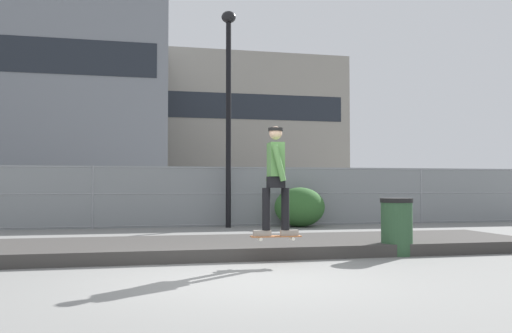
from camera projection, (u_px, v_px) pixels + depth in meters
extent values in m
plane|color=slate|center=(242.00, 280.00, 7.04)|extent=(120.00, 120.00, 0.00)
cube|color=#3D3A38|center=(212.00, 247.00, 9.96)|extent=(12.42, 2.65, 0.22)
cube|color=#9E5B33|center=(276.00, 236.00, 8.44)|extent=(0.81, 0.24, 0.02)
cylinder|color=silver|center=(290.00, 238.00, 8.57)|extent=(0.06, 0.03, 0.05)
cylinder|color=silver|center=(293.00, 239.00, 8.39)|extent=(0.06, 0.03, 0.05)
cylinder|color=silver|center=(259.00, 238.00, 8.48)|extent=(0.06, 0.03, 0.05)
cylinder|color=silver|center=(261.00, 239.00, 8.31)|extent=(0.06, 0.03, 0.05)
cube|color=#99999E|center=(292.00, 237.00, 8.48)|extent=(0.06, 0.14, 0.01)
cube|color=#99999E|center=(260.00, 237.00, 8.40)|extent=(0.06, 0.14, 0.01)
cube|color=gray|center=(289.00, 233.00, 8.48)|extent=(0.28, 0.11, 0.09)
cube|color=gray|center=(262.00, 233.00, 8.41)|extent=(0.28, 0.11, 0.09)
cylinder|color=black|center=(285.00, 209.00, 8.48)|extent=(0.13, 0.13, 0.67)
cylinder|color=black|center=(266.00, 209.00, 8.43)|extent=(0.13, 0.13, 0.67)
cube|color=black|center=(276.00, 182.00, 8.47)|extent=(0.26, 0.35, 0.18)
cube|color=#4C7F3F|center=(276.00, 160.00, 8.48)|extent=(0.24, 0.39, 0.54)
cylinder|color=#4C7F3F|center=(273.00, 164.00, 8.72)|extent=(0.23, 0.10, 0.58)
cylinder|color=#4C7F3F|center=(279.00, 163.00, 8.24)|extent=(0.23, 0.10, 0.58)
sphere|color=tan|center=(276.00, 133.00, 8.50)|extent=(0.21, 0.21, 0.21)
cylinder|color=black|center=(276.00, 129.00, 8.50)|extent=(0.24, 0.24, 0.05)
cylinder|color=gray|center=(93.00, 197.00, 15.65)|extent=(0.06, 0.06, 1.85)
cylinder|color=gray|center=(268.00, 196.00, 16.80)|extent=(0.06, 0.06, 1.85)
cylinder|color=gray|center=(421.00, 196.00, 17.95)|extent=(0.06, 0.06, 1.85)
cylinder|color=gray|center=(184.00, 168.00, 16.26)|extent=(26.58, 0.04, 0.04)
cylinder|color=gray|center=(184.00, 194.00, 16.23)|extent=(26.58, 0.04, 0.04)
cylinder|color=gray|center=(183.00, 225.00, 16.19)|extent=(26.58, 0.04, 0.04)
cube|color=gray|center=(184.00, 197.00, 16.22)|extent=(26.58, 0.01, 1.85)
cylinder|color=black|center=(228.00, 125.00, 16.13)|extent=(0.16, 0.16, 6.23)
ellipsoid|color=black|center=(229.00, 17.00, 16.25)|extent=(0.44, 0.44, 0.36)
cube|color=maroon|center=(100.00, 203.00, 18.21)|extent=(4.41, 1.81, 0.70)
cube|color=#23282D|center=(94.00, 183.00, 18.20)|extent=(2.21, 1.61, 0.64)
cylinder|color=black|center=(141.00, 212.00, 19.33)|extent=(0.64, 0.24, 0.64)
cylinder|color=black|center=(141.00, 214.00, 17.66)|extent=(0.64, 0.24, 0.64)
cylinder|color=black|center=(62.00, 212.00, 18.75)|extent=(0.64, 0.24, 0.64)
cylinder|color=black|center=(54.00, 215.00, 17.08)|extent=(0.64, 0.24, 0.64)
cube|color=#B7BABF|center=(286.00, 202.00, 19.25)|extent=(4.51, 2.10, 0.70)
cube|color=#23282D|center=(280.00, 184.00, 19.24)|extent=(2.31, 1.75, 0.64)
cylinder|color=black|center=(316.00, 210.00, 20.28)|extent=(0.66, 0.28, 0.64)
cylinder|color=black|center=(329.00, 213.00, 18.59)|extent=(0.66, 0.28, 0.64)
cylinder|color=black|center=(245.00, 211.00, 19.88)|extent=(0.66, 0.28, 0.64)
cylinder|color=black|center=(252.00, 213.00, 18.19)|extent=(0.66, 0.28, 0.64)
cube|color=#474C54|center=(450.00, 201.00, 20.87)|extent=(4.41, 1.83, 0.70)
cube|color=#23282D|center=(445.00, 184.00, 20.85)|extent=(2.21, 1.61, 0.64)
cylinder|color=black|center=(467.00, 209.00, 21.99)|extent=(0.64, 0.24, 0.64)
cylinder|color=black|center=(495.00, 210.00, 20.32)|extent=(0.64, 0.24, 0.64)
cylinder|color=black|center=(407.00, 209.00, 21.38)|extent=(0.64, 0.24, 0.64)
cylinder|color=black|center=(430.00, 211.00, 19.72)|extent=(0.64, 0.24, 0.64)
cube|color=slate|center=(34.00, 97.00, 41.85)|extent=(20.15, 11.70, 16.51)
cube|color=#1E232B|center=(18.00, 54.00, 36.19)|extent=(18.54, 0.04, 2.50)
cube|color=gray|center=(221.00, 132.00, 59.15)|extent=(24.02, 15.57, 14.53)
cube|color=#1E232B|center=(234.00, 106.00, 51.60)|extent=(22.10, 0.04, 2.50)
ellipsoid|color=#2D5B28|center=(300.00, 207.00, 16.30)|extent=(1.56, 1.28, 1.21)
cylinder|color=#2D5133|center=(397.00, 229.00, 9.62)|extent=(0.56, 0.56, 0.95)
cylinder|color=black|center=(396.00, 200.00, 9.64)|extent=(0.59, 0.59, 0.08)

